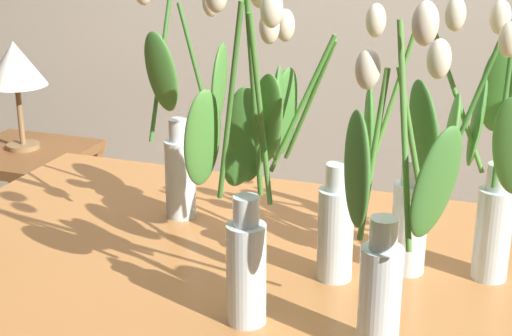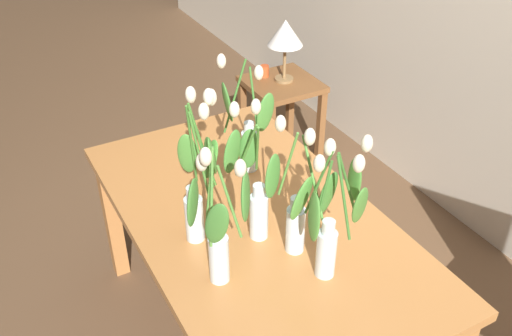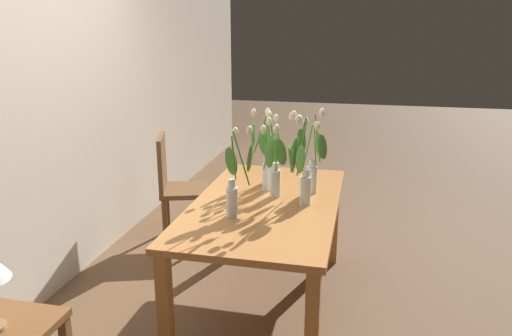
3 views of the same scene
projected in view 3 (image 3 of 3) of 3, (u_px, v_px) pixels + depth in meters
name	position (u px, v px, depth m)	size (l,w,h in m)	color
ground_plane	(265.00, 305.00, 3.31)	(18.00, 18.00, 0.00)	brown
room_wall_rear	(42.00, 98.00, 3.26)	(9.00, 0.10, 2.70)	beige
dining_table	(266.00, 215.00, 3.13)	(1.60, 0.90, 0.74)	#B7753D
tulip_vase_0	(275.00, 172.00, 3.11)	(0.18, 0.18, 0.51)	silver
tulip_vase_1	(235.00, 186.00, 2.82)	(0.14, 0.21, 0.55)	silver
tulip_vase_2	(268.00, 165.00, 3.29)	(0.25, 0.20, 0.53)	silver
tulip_vase_3	(313.00, 162.00, 3.22)	(0.19, 0.23, 0.56)	silver
tulip_vase_4	(268.00, 152.00, 3.42)	(0.23, 0.24, 0.53)	silver
tulip_vase_5	(300.00, 169.00, 2.99)	(0.18, 0.15, 0.59)	silver
dining_chair	(175.00, 182.00, 4.19)	(0.51, 0.51, 0.93)	brown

